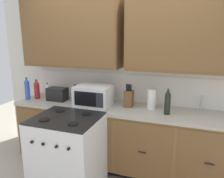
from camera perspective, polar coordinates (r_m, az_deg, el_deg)
name	(u,v)px	position (r m, az deg, el deg)	size (l,w,h in m)	color
wall_unit	(125,50)	(3.01, 3.52, 10.01)	(4.19, 0.40, 2.51)	silver
counter_run	(120,138)	(3.13, 2.18, -12.50)	(3.02, 0.64, 0.91)	black
stove_range	(68,154)	(2.79, -11.34, -16.21)	(0.76, 0.68, 0.95)	white
microwave	(94,96)	(3.01, -4.80, -1.75)	(0.48, 0.37, 0.28)	white
toaster	(57,94)	(3.35, -14.01, -1.29)	(0.28, 0.18, 0.19)	black
knife_block	(129,98)	(2.97, 4.38, -2.43)	(0.11, 0.14, 0.31)	brown
sink_faucet	(201,103)	(3.02, 22.07, -3.40)	(0.02, 0.02, 0.20)	#B2B5BA
paper_towel_roll	(152,99)	(2.92, 10.26, -2.57)	(0.12, 0.12, 0.26)	white
bottle_dark	(167,102)	(2.74, 14.19, -3.29)	(0.07, 0.07, 0.32)	black
bottle_red	(37,89)	(3.53, -18.92, -0.10)	(0.08, 0.08, 0.29)	maroon
bottle_clear	(47,91)	(3.49, -16.39, -0.48)	(0.06, 0.06, 0.24)	silver
bottle_violet	(75,92)	(3.34, -9.48, -0.83)	(0.07, 0.07, 0.23)	#663384
bottle_blue	(27,89)	(3.54, -21.15, 0.08)	(0.07, 0.07, 0.33)	blue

